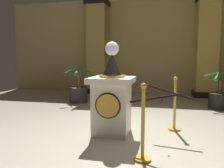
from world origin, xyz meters
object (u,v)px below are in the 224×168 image
at_px(stanchion_far, 175,111).
at_px(potted_palm_left, 78,91).
at_px(pedestal_clock, 112,99).
at_px(potted_palm_right, 220,97).
at_px(stanchion_near, 143,134).

xyz_separation_m(stanchion_far, potted_palm_left, (-2.83, 2.22, -0.02)).
xyz_separation_m(pedestal_clock, potted_palm_right, (2.43, 2.69, -0.32)).
xyz_separation_m(pedestal_clock, stanchion_far, (1.13, 0.47, -0.29)).
distance_m(pedestal_clock, stanchion_far, 1.25).
relative_size(pedestal_clock, stanchion_far, 1.62).
distance_m(pedestal_clock, potted_palm_right, 3.64).
distance_m(stanchion_far, potted_palm_right, 2.57).
bearing_deg(stanchion_near, pedestal_clock, 123.60).
relative_size(stanchion_near, potted_palm_right, 0.95).
height_order(pedestal_clock, potted_palm_left, pedestal_clock).
bearing_deg(pedestal_clock, stanchion_near, -56.40).
relative_size(potted_palm_left, potted_palm_right, 1.07).
distance_m(pedestal_clock, stanchion_near, 1.21).
height_order(stanchion_near, stanchion_far, stanchion_near).
height_order(pedestal_clock, stanchion_far, pedestal_clock).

